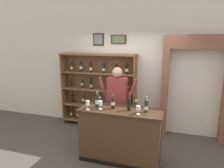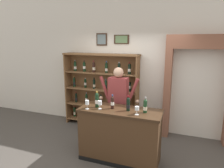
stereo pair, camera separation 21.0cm
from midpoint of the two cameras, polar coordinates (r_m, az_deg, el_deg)
The scene contains 13 objects.
ground_plane at distance 4.30m, azimuth 2.29°, elevation -20.23°, with size 14.00×14.00×0.02m, color #47423D.
back_wall at distance 5.23m, azimuth 8.14°, elevation 6.53°, with size 12.00×0.19×3.58m.
wine_shelf at distance 5.40m, azimuth -1.94°, elevation -1.27°, with size 2.06×0.37×1.97m.
archway_doorway at distance 5.05m, azimuth 24.42°, elevation 0.78°, with size 1.50×0.45×2.43m.
tasting_counter at distance 4.02m, azimuth 3.80°, elevation -14.17°, with size 1.56×0.62×1.03m.
shopkeeper at distance 4.43m, azimuth 3.16°, elevation -3.75°, with size 0.92×0.22×1.74m.
tasting_bottle_grappa at distance 3.90m, azimuth -2.74°, elevation -4.48°, with size 0.07×0.07×0.32m.
tasting_bottle_super_tuscan at distance 3.83m, azimuth 1.73°, elevation -5.14°, with size 0.07×0.07×0.28m.
tasting_bottle_rosso at distance 3.73m, azimuth 6.22°, elevation -5.64°, with size 0.07×0.07×0.29m.
tasting_bottle_brunello at distance 3.67m, azimuth 10.99°, elevation -6.12°, with size 0.07×0.07×0.29m.
wine_glass_right at distance 3.81m, azimuth -1.87°, elevation -5.45°, with size 0.07×0.07×0.16m.
wine_glass_spare at distance 3.56m, azimuth 8.76°, elevation -6.93°, with size 0.08×0.08×0.15m.
wine_glass_left at distance 3.82m, azimuth -5.50°, elevation -5.31°, with size 0.07×0.07×0.17m.
Camera 2 is at (1.23, -3.42, 2.30)m, focal length 32.33 mm.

